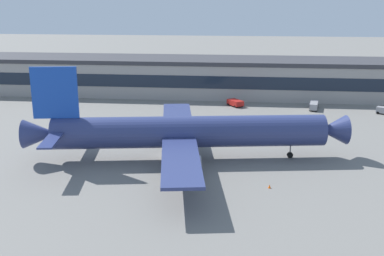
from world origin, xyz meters
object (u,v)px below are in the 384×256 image
(follow_me_car, at_px, (52,98))
(traffic_cone_0, at_px, (270,186))
(baggage_tug, at_px, (384,110))
(belt_loader, at_px, (314,105))
(airliner, at_px, (185,132))
(pushback_tractor, at_px, (235,102))

(follow_me_car, relative_size, traffic_cone_0, 7.95)
(traffic_cone_0, bearing_deg, baggage_tug, 58.62)
(follow_me_car, bearing_deg, traffic_cone_0, -44.16)
(belt_loader, height_order, traffic_cone_0, belt_loader)
(belt_loader, distance_m, traffic_cone_0, 58.67)
(airliner, relative_size, baggage_tug, 14.52)
(follow_me_car, relative_size, belt_loader, 0.72)
(pushback_tractor, height_order, traffic_cone_0, pushback_tractor)
(pushback_tractor, bearing_deg, airliner, -100.42)
(pushback_tractor, distance_m, traffic_cone_0, 58.57)
(baggage_tug, bearing_deg, belt_loader, 167.49)
(baggage_tug, height_order, traffic_cone_0, baggage_tug)
(pushback_tractor, xyz_separation_m, traffic_cone_0, (6.60, -58.19, -0.75))
(airliner, relative_size, belt_loader, 8.97)
(follow_me_car, xyz_separation_m, traffic_cone_0, (59.92, -58.20, -0.79))
(follow_me_car, distance_m, belt_loader, 74.76)
(airliner, height_order, traffic_cone_0, airliner)
(traffic_cone_0, bearing_deg, belt_loader, 75.37)
(airliner, xyz_separation_m, baggage_tug, (47.34, 40.75, -4.27))
(traffic_cone_0, bearing_deg, follow_me_car, 135.84)
(traffic_cone_0, bearing_deg, airliner, 141.16)
(pushback_tractor, distance_m, baggage_tug, 39.23)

